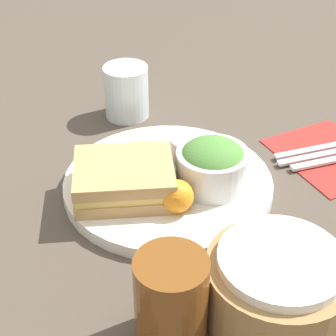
# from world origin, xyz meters

# --- Properties ---
(ground_plane) EXTENTS (4.00, 4.00, 0.00)m
(ground_plane) POSITION_xyz_m (0.00, 0.00, 0.00)
(ground_plane) COLOR #4C4238
(plate) EXTENTS (0.31, 0.31, 0.02)m
(plate) POSITION_xyz_m (0.00, 0.00, 0.01)
(plate) COLOR white
(plate) RESTS_ON ground_plane
(sandwich) EXTENTS (0.17, 0.16, 0.05)m
(sandwich) POSITION_xyz_m (0.07, 0.00, 0.04)
(sandwich) COLOR tan
(sandwich) RESTS_ON plate
(salad_bowl) EXTENTS (0.10, 0.10, 0.07)m
(salad_bowl) POSITION_xyz_m (-0.05, 0.04, 0.05)
(salad_bowl) COLOR white
(salad_bowl) RESTS_ON plate
(dressing_cup) EXTENTS (0.06, 0.06, 0.04)m
(dressing_cup) POSITION_xyz_m (-0.06, -0.03, 0.04)
(dressing_cup) COLOR #B7B7BC
(dressing_cup) RESTS_ON plate
(orange_wedge) EXTENTS (0.05, 0.05, 0.05)m
(orange_wedge) POSITION_xyz_m (0.02, 0.07, 0.04)
(orange_wedge) COLOR orange
(orange_wedge) RESTS_ON plate
(drink_glass) EXTENTS (0.08, 0.08, 0.11)m
(drink_glass) POSITION_xyz_m (0.12, 0.24, 0.05)
(drink_glass) COLOR brown
(drink_glass) RESTS_ON ground_plane
(bread_basket) EXTENTS (0.16, 0.16, 0.09)m
(bread_basket) POSITION_xyz_m (-0.00, 0.26, 0.04)
(bread_basket) COLOR #997547
(bread_basket) RESTS_ON ground_plane
(napkin) EXTENTS (0.15, 0.18, 0.00)m
(napkin) POSITION_xyz_m (-0.27, 0.04, 0.00)
(napkin) COLOR #B22823
(napkin) RESTS_ON ground_plane
(fork) EXTENTS (0.18, 0.04, 0.01)m
(fork) POSITION_xyz_m (-0.27, 0.02, 0.01)
(fork) COLOR silver
(fork) RESTS_ON napkin
(knife) EXTENTS (0.19, 0.04, 0.01)m
(knife) POSITION_xyz_m (-0.27, 0.04, 0.01)
(knife) COLOR silver
(knife) RESTS_ON napkin
(spoon) EXTENTS (0.16, 0.04, 0.01)m
(spoon) POSITION_xyz_m (-0.27, 0.06, 0.01)
(spoon) COLOR silver
(spoon) RESTS_ON napkin
(water_glass) EXTENTS (0.08, 0.08, 0.09)m
(water_glass) POSITION_xyz_m (-0.04, -0.23, 0.05)
(water_glass) COLOR silver
(water_glass) RESTS_ON ground_plane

